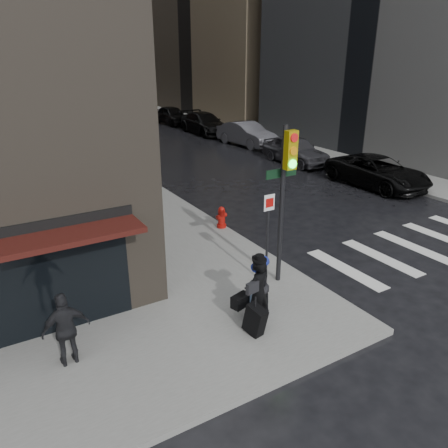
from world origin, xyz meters
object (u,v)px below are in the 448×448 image
Objects in this scene: traffic_light at (284,186)px; parked_car_0 at (377,172)px; man_overcoat at (258,296)px; fire_hydrant at (222,218)px; man_jeans at (256,285)px; parked_car_2 at (247,134)px; parked_car_4 at (172,115)px; man_greycoat at (66,329)px; parked_car_3 at (204,123)px; parked_car_1 at (295,150)px; parked_car_5 at (145,110)px.

traffic_light is 0.82× the size of parked_car_0.
man_overcoat is 13.71m from parked_car_0.
parked_car_0 reaches higher than fire_hydrant.
man_overcoat reaches higher than man_jeans.
parked_car_2 is at bearing 52.94° from fire_hydrant.
parked_car_0 is (11.77, 6.45, -0.22)m from man_jeans.
traffic_light is 0.92× the size of parked_car_4.
fire_hydrant is (2.24, 5.40, -0.46)m from man_jeans.
traffic_light reaches higher than parked_car_2.
traffic_light reaches higher than fire_hydrant.
man_greycoat is 6.24m from traffic_light.
parked_car_3 is at bearing -132.20° from man_jeans.
fire_hydrant is 9.59m from parked_car_0.
parked_car_2 is at bearing -133.40° from man_overcoat.
man_overcoat is at bearing -142.20° from traffic_light.
parked_car_1 reaches higher than parked_car_0.
traffic_light is at bearing -176.10° from man_greycoat.
traffic_light is at bearing -162.85° from man_jeans.
man_jeans reaches higher than parked_car_4.
man_jeans is 0.38× the size of parked_car_5.
parked_car_0 is at bearing -89.86° from parked_car_4.
parked_car_5 is at bearing -117.82° from man_overcoat.
parked_car_1 is at bearing 92.85° from parked_car_0.
fire_hydrant is 26.12m from parked_car_4.
parked_car_0 is 17.54m from parked_car_3.
man_greycoat is 2.05× the size of fire_hydrant.
parked_car_3 is at bearing -88.77° from parked_car_4.
parked_car_2 is at bearing -88.69° from parked_car_4.
man_overcoat is 0.36m from man_jeans.
parked_car_3 reaches higher than parked_car_4.
fire_hydrant is at bearing -144.44° from man_greycoat.
parked_car_4 is at bearing -119.40° from man_greycoat.
man_jeans reaches higher than parked_car_2.
parked_car_3 is (0.23, 11.69, 0.02)m from parked_car_1.
man_overcoat is 6.21m from fire_hydrant.
parked_car_3 reaches higher than parked_car_0.
traffic_light is 1.02× the size of parked_car_5.
man_overcoat reaches higher than parked_car_5.
man_greycoat is 19.69m from parked_car_1.
parked_car_3 is 1.33× the size of parked_car_5.
fire_hydrant is 0.17× the size of parked_car_4.
parked_car_4 reaches higher than parked_car_0.
man_jeans is at bearing -133.14° from parked_car_1.
man_overcoat is 0.40× the size of traffic_light.
parked_car_3 reaches higher than parked_car_5.
parked_car_2 is (11.86, 18.14, -0.15)m from man_jeans.
parked_car_4 is (9.93, 28.81, -2.17)m from traffic_light.
parked_car_0 is at bearing 27.66° from traffic_light.
man_overcoat is 0.35× the size of parked_car_2.
man_overcoat is 4.27m from man_greycoat.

